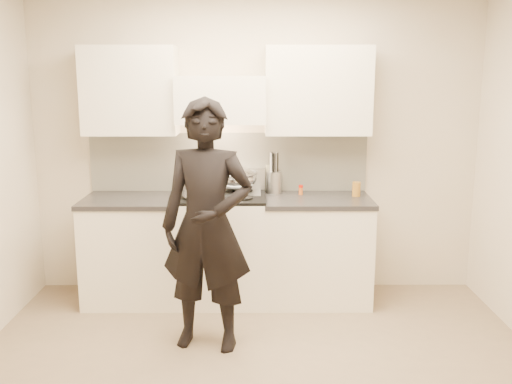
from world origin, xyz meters
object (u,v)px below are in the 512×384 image
stove (222,247)px  person (207,226)px  counter_right (316,249)px  utensil_crock (274,181)px  wok (235,178)px

stove → person: (-0.05, -0.88, 0.43)m
counter_right → person: 1.33m
stove → utensil_crock: (0.46, 0.20, 0.56)m
utensil_crock → person: size_ratio=0.20×
stove → wok: (0.12, 0.14, 0.59)m
counter_right → wok: bearing=168.6°
wok → utensil_crock: utensil_crock is taller
wok → utensil_crock: size_ratio=1.33×
wok → person: person is taller
stove → counter_right: bearing=0.0°
person → stove: bearing=97.1°
stove → utensil_crock: 0.75m
wok → person: size_ratio=0.27×
counter_right → person: person is taller
wok → utensil_crock: (0.34, 0.05, -0.03)m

